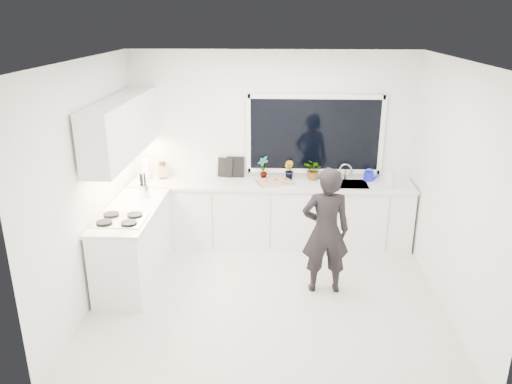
{
  "coord_description": "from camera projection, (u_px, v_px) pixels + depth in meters",
  "views": [
    {
      "loc": [
        0.13,
        -5.16,
        3.13
      ],
      "look_at": [
        -0.16,
        0.4,
        1.15
      ],
      "focal_mm": 35.0,
      "sensor_mm": 36.0,
      "label": 1
    }
  ],
  "objects": [
    {
      "name": "base_cabinets_back",
      "position": [
        271.0,
        214.0,
        7.13
      ],
      "size": [
        3.92,
        0.58,
        0.88
      ],
      "primitive_type": "cube",
      "color": "white",
      "rests_on": "floor"
    },
    {
      "name": "wall_right",
      "position": [
        455.0,
        190.0,
        5.36
      ],
      "size": [
        0.02,
        3.5,
        2.7
      ],
      "primitive_type": "cube",
      "color": "white",
      "rests_on": "ground"
    },
    {
      "name": "floor",
      "position": [
        267.0,
        295.0,
        5.91
      ],
      "size": [
        4.0,
        3.5,
        0.02
      ],
      "primitive_type": "cube",
      "color": "beige",
      "rests_on": "ground"
    },
    {
      "name": "faucet",
      "position": [
        345.0,
        172.0,
        7.07
      ],
      "size": [
        0.03,
        0.03,
        0.22
      ],
      "primitive_type": "cylinder",
      "color": "silver",
      "rests_on": "countertop_back"
    },
    {
      "name": "ceiling",
      "position": [
        270.0,
        59.0,
        5.0
      ],
      "size": [
        4.0,
        3.5,
        0.02
      ],
      "primitive_type": "cube",
      "color": "white",
      "rests_on": "wall_back"
    },
    {
      "name": "knife_block",
      "position": [
        163.0,
        170.0,
        7.14
      ],
      "size": [
        0.15,
        0.13,
        0.22
      ],
      "primitive_type": "cube",
      "rotation": [
        0.0,
        0.0,
        0.25
      ],
      "color": "brown",
      "rests_on": "countertop_back"
    },
    {
      "name": "wall_back",
      "position": [
        272.0,
        147.0,
        7.12
      ],
      "size": [
        4.0,
        0.02,
        2.7
      ],
      "primitive_type": "cube",
      "color": "white",
      "rests_on": "ground"
    },
    {
      "name": "watering_can",
      "position": [
        369.0,
        176.0,
        7.03
      ],
      "size": [
        0.16,
        0.16,
        0.13
      ],
      "primitive_type": "cylinder",
      "rotation": [
        0.0,
        0.0,
        -0.2
      ],
      "color": "#151BC7",
      "rests_on": "countertop_back"
    },
    {
      "name": "sink",
      "position": [
        346.0,
        187.0,
        6.93
      ],
      "size": [
        0.58,
        0.42,
        0.14
      ],
      "primitive_type": "cube",
      "color": "silver",
      "rests_on": "countertop_back"
    },
    {
      "name": "stovetop",
      "position": [
        120.0,
        219.0,
        5.68
      ],
      "size": [
        0.56,
        0.48,
        0.03
      ],
      "primitive_type": "cube",
      "color": "black",
      "rests_on": "countertop_left"
    },
    {
      "name": "window",
      "position": [
        315.0,
        135.0,
        6.99
      ],
      "size": [
        1.8,
        0.02,
        1.0
      ],
      "primitive_type": "cube",
      "color": "black",
      "rests_on": "wall_back"
    },
    {
      "name": "soap_bottles",
      "position": [
        390.0,
        179.0,
        6.71
      ],
      "size": [
        0.15,
        0.14,
        0.29
      ],
      "color": "#D8BF66",
      "rests_on": "countertop_back"
    },
    {
      "name": "picture_frame_large",
      "position": [
        225.0,
        167.0,
        7.18
      ],
      "size": [
        0.22,
        0.06,
        0.28
      ],
      "primitive_type": "cube",
      "rotation": [
        0.0,
        0.0,
        -0.2
      ],
      "color": "black",
      "rests_on": "countertop_back"
    },
    {
      "name": "pizza",
      "position": [
        274.0,
        181.0,
        6.93
      ],
      "size": [
        0.53,
        0.44,
        0.01
      ],
      "primitive_type": "cube",
      "rotation": [
        0.0,
        0.0,
        0.32
      ],
      "color": "red",
      "rests_on": "pizza_tray"
    },
    {
      "name": "pizza_tray",
      "position": [
        274.0,
        182.0,
        6.93
      ],
      "size": [
        0.58,
        0.5,
        0.03
      ],
      "primitive_type": "cube",
      "rotation": [
        0.0,
        0.0,
        0.32
      ],
      "color": "silver",
      "rests_on": "countertop_back"
    },
    {
      "name": "wall_left",
      "position": [
        88.0,
        184.0,
        5.56
      ],
      "size": [
        0.02,
        3.5,
        2.7
      ],
      "primitive_type": "cube",
      "color": "white",
      "rests_on": "ground"
    },
    {
      "name": "base_cabinets_left",
      "position": [
        134.0,
        245.0,
        6.17
      ],
      "size": [
        0.58,
        1.6,
        0.88
      ],
      "primitive_type": "cube",
      "color": "white",
      "rests_on": "floor"
    },
    {
      "name": "herb_plants",
      "position": [
        299.0,
        169.0,
        7.05
      ],
      "size": [
        1.0,
        0.35,
        0.33
      ],
      "color": "#26662D",
      "rests_on": "countertop_back"
    },
    {
      "name": "paper_towel_roll",
      "position": [
        146.0,
        170.0,
        7.1
      ],
      "size": [
        0.12,
        0.12,
        0.26
      ],
      "primitive_type": "cylinder",
      "rotation": [
        0.0,
        0.0,
        -0.09
      ],
      "color": "white",
      "rests_on": "countertop_back"
    },
    {
      "name": "countertop_left",
      "position": [
        131.0,
        211.0,
        6.02
      ],
      "size": [
        0.62,
        1.6,
        0.04
      ],
      "primitive_type": "cube",
      "color": "silver",
      "rests_on": "base_cabinets_left"
    },
    {
      "name": "upper_cabinets",
      "position": [
        123.0,
        127.0,
        6.04
      ],
      "size": [
        0.34,
        2.1,
        0.7
      ],
      "primitive_type": "cube",
      "color": "white",
      "rests_on": "wall_left"
    },
    {
      "name": "person",
      "position": [
        326.0,
        231.0,
        5.77
      ],
      "size": [
        0.58,
        0.4,
        1.54
      ],
      "primitive_type": "imported",
      "rotation": [
        0.0,
        0.0,
        3.2
      ],
      "color": "black",
      "rests_on": "floor"
    },
    {
      "name": "countertop_back",
      "position": [
        271.0,
        184.0,
        6.96
      ],
      "size": [
        3.94,
        0.62,
        0.04
      ],
      "primitive_type": "cube",
      "color": "silver",
      "rests_on": "base_cabinets_back"
    },
    {
      "name": "picture_frame_small",
      "position": [
        236.0,
        167.0,
        7.17
      ],
      "size": [
        0.25,
        0.03,
        0.3
      ],
      "primitive_type": "cube",
      "rotation": [
        0.0,
        0.0,
        -0.05
      ],
      "color": "black",
      "rests_on": "countertop_back"
    },
    {
      "name": "utensil_crock",
      "position": [
        144.0,
        191.0,
        6.41
      ],
      "size": [
        0.14,
        0.14,
        0.16
      ],
      "primitive_type": "cylinder",
      "rotation": [
        0.0,
        0.0,
        -0.09
      ],
      "color": "#AEAEB3",
      "rests_on": "countertop_left"
    }
  ]
}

